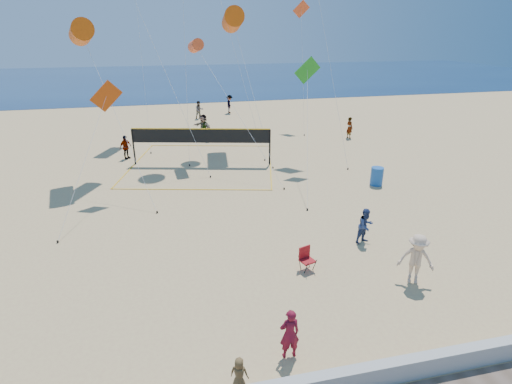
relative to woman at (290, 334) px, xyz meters
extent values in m
plane|color=tan|center=(0.49, 1.68, -0.74)|extent=(120.00, 120.00, 0.00)
cube|color=#10264D|center=(0.49, 63.68, -0.73)|extent=(140.00, 50.00, 0.03)
cube|color=#AAAAA6|center=(0.49, -1.32, -0.44)|extent=(32.00, 0.30, 0.60)
imported|color=maroon|center=(0.00, 0.00, 0.00)|extent=(0.55, 0.37, 1.48)
imported|color=brown|center=(-1.55, -1.25, 0.28)|extent=(0.49, 0.41, 0.85)
imported|color=navy|center=(4.76, 5.13, 0.00)|extent=(0.86, 0.75, 1.48)
imported|color=#DAB491|center=(5.11, 2.24, 0.16)|extent=(1.35, 1.15, 1.81)
imported|color=gray|center=(-5.41, 18.84, 0.04)|extent=(0.93, 0.92, 1.57)
imported|color=gray|center=(0.10, 22.67, 0.22)|extent=(1.51, 1.79, 1.93)
imported|color=gray|center=(11.24, 20.50, 0.08)|extent=(0.55, 0.69, 1.65)
imported|color=gray|center=(0.47, 30.29, 0.08)|extent=(0.92, 0.79, 1.65)
imported|color=gray|center=(3.70, 32.26, 0.16)|extent=(0.87, 1.27, 1.80)
cube|color=maroon|center=(1.83, 3.72, -0.35)|extent=(0.59, 0.56, 0.05)
cube|color=maroon|center=(1.77, 3.90, -0.09)|extent=(0.46, 0.19, 0.47)
cylinder|color=black|center=(1.70, 3.50, -0.53)|extent=(0.10, 0.24, 0.62)
cylinder|color=black|center=(1.59, 3.83, -0.53)|extent=(0.10, 0.24, 0.62)
cylinder|color=black|center=(2.06, 3.62, -0.53)|extent=(0.10, 0.24, 0.62)
cylinder|color=black|center=(1.95, 3.95, -0.53)|extent=(0.10, 0.24, 0.62)
cylinder|color=#1953A6|center=(8.37, 10.84, -0.24)|extent=(0.74, 0.74, 1.00)
cylinder|color=black|center=(-4.79, 17.52, 0.40)|extent=(0.10, 0.10, 2.28)
cylinder|color=black|center=(3.50, 15.49, 0.40)|extent=(0.10, 0.10, 2.28)
cube|color=black|center=(-0.64, 16.50, 1.11)|extent=(8.29, 2.05, 0.85)
cube|color=yellow|center=(-0.64, 16.50, 1.56)|extent=(8.29, 2.06, 0.06)
cube|color=yellow|center=(-1.66, 12.36, -0.73)|extent=(8.49, 2.13, 0.02)
cube|color=yellow|center=(0.37, 20.65, -0.73)|extent=(8.49, 2.13, 0.02)
cylinder|color=#CF4D08|center=(-6.58, 16.04, 7.08)|extent=(1.72, 2.83, 1.44)
cylinder|color=silver|center=(-5.00, 12.91, 3.19)|extent=(3.16, 6.27, 7.78)
cylinder|color=black|center=(-3.43, 9.78, -0.69)|extent=(0.08, 0.08, 0.10)
cylinder|color=silver|center=(-2.62, 16.16, 5.43)|extent=(4.42, 4.26, 12.24)
cylinder|color=black|center=(-0.42, 14.03, -0.69)|extent=(0.08, 0.08, 0.10)
cylinder|color=#E44F22|center=(-0.55, 17.82, 6.30)|extent=(0.87, 1.73, 0.91)
cylinder|color=silver|center=(1.34, 14.56, 2.80)|extent=(3.79, 6.54, 7.00)
cylinder|color=black|center=(3.22, 11.29, -0.69)|extent=(0.08, 0.08, 0.10)
cube|color=#B83E0A|center=(-5.37, 12.86, 4.26)|extent=(1.54, 0.31, 1.55)
cylinder|color=silver|center=(-6.36, 10.34, 1.78)|extent=(2.00, 5.06, 4.96)
cylinder|color=black|center=(-7.35, 7.81, -0.69)|extent=(0.08, 0.08, 0.10)
cube|color=#1F8E20|center=(5.52, 14.88, 5.03)|extent=(1.60, 0.24, 1.58)
cylinder|color=silver|center=(4.53, 11.69, 2.17)|extent=(1.99, 6.39, 5.74)
cylinder|color=black|center=(3.54, 8.51, -0.69)|extent=(0.08, 0.08, 0.10)
cylinder|color=silver|center=(7.43, 16.32, 5.40)|extent=(1.05, 5.57, 12.19)
cylinder|color=black|center=(7.95, 13.54, -0.69)|extent=(0.08, 0.08, 0.10)
cylinder|color=silver|center=(-1.18, 18.19, 6.01)|extent=(0.57, 3.61, 13.41)
cylinder|color=black|center=(-1.46, 16.39, -0.69)|extent=(0.08, 0.08, 0.10)
cylinder|color=silver|center=(2.24, 18.86, 5.02)|extent=(2.38, 4.96, 11.43)
cylinder|color=black|center=(3.42, 16.38, -0.69)|extent=(0.08, 0.08, 0.10)
cylinder|color=silver|center=(-3.96, 22.64, 5.59)|extent=(0.19, 5.93, 12.56)
cylinder|color=black|center=(-3.87, 19.68, -0.69)|extent=(0.08, 0.08, 0.10)
cube|color=#E44F22|center=(8.80, 26.13, 8.68)|extent=(1.27, 0.62, 1.38)
cylinder|color=silver|center=(8.44, 24.05, 3.99)|extent=(0.75, 4.17, 9.37)
cylinder|color=black|center=(8.07, 21.97, -0.69)|extent=(0.08, 0.08, 0.10)
cylinder|color=#CF4D08|center=(2.21, 20.65, 7.77)|extent=(1.54, 3.18, 1.68)
cylinder|color=silver|center=(2.87, 17.71, 3.54)|extent=(1.35, 5.88, 8.47)
cylinder|color=black|center=(3.54, 14.78, -0.69)|extent=(0.08, 0.08, 0.10)
camera|label=1|loc=(-2.64, -7.73, 7.34)|focal=28.00mm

